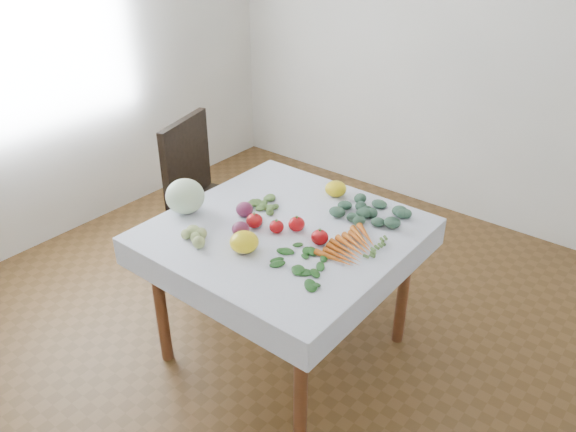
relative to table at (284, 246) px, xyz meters
name	(u,v)px	position (x,y,z in m)	size (l,w,h in m)	color
ground	(285,348)	(0.00, 0.00, -0.65)	(4.00, 4.00, 0.00)	brown
back_wall	(474,30)	(0.00, 2.00, 0.70)	(4.00, 0.04, 2.70)	white
left_wall	(31,40)	(-2.00, 0.00, 0.70)	(0.04, 4.00, 2.70)	white
table	(284,246)	(0.00, 0.00, 0.00)	(1.00, 1.00, 0.75)	brown
tablecloth	(284,228)	(0.00, 0.00, 0.10)	(1.12, 1.12, 0.01)	white
chair	(205,191)	(-0.83, 0.27, -0.07)	(0.57, 0.57, 1.01)	black
cabbage	(185,196)	(-0.48, -0.18, 0.19)	(0.19, 0.19, 0.17)	beige
tomato_a	(277,227)	(0.00, -0.05, 0.13)	(0.07, 0.07, 0.06)	#B30B10
tomato_b	(320,237)	(0.21, -0.01, 0.14)	(0.08, 0.08, 0.07)	#B30B10
tomato_c	(254,221)	(-0.12, -0.08, 0.14)	(0.08, 0.08, 0.07)	#B30B10
tomato_d	(297,224)	(0.06, 0.02, 0.14)	(0.08, 0.08, 0.07)	#B30B10
heirloom_back	(336,189)	(0.00, 0.43, 0.14)	(0.11, 0.11, 0.08)	yellow
heirloom_front	(244,242)	(-0.02, -0.26, 0.15)	(0.13, 0.13, 0.09)	yellow
onion_a	(244,209)	(-0.23, -0.03, 0.14)	(0.09, 0.09, 0.07)	#53173C
onion_b	(241,229)	(-0.11, -0.18, 0.14)	(0.08, 0.08, 0.07)	#53173C
tomatillo_cluster	(194,237)	(-0.25, -0.35, 0.12)	(0.16, 0.10, 0.04)	tan
carrot_bunch	(352,247)	(0.35, 0.04, 0.12)	(0.19, 0.34, 0.03)	orange
kale_bunch	(371,212)	(0.26, 0.36, 0.12)	(0.31, 0.26, 0.04)	#3A5F49
basil_bunch	(301,263)	(0.24, -0.19, 0.11)	(0.28, 0.23, 0.01)	#1C581B
dill_bunch	(264,205)	(-0.21, 0.10, 0.11)	(0.21, 0.17, 0.02)	#537536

